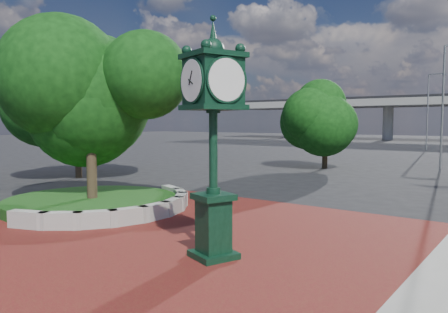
% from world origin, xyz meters
% --- Properties ---
extents(ground, '(200.00, 200.00, 0.00)m').
position_xyz_m(ground, '(0.00, 0.00, 0.00)').
color(ground, black).
rests_on(ground, ground).
extents(plaza, '(12.00, 12.00, 0.04)m').
position_xyz_m(plaza, '(0.00, -1.00, 0.02)').
color(plaza, maroon).
rests_on(plaza, ground).
extents(planter_wall, '(2.96, 6.77, 0.54)m').
position_xyz_m(planter_wall, '(-2.71, -0.00, 0.27)').
color(planter_wall, '#9E9B93').
rests_on(planter_wall, ground).
extents(grass_bed, '(6.10, 6.10, 0.40)m').
position_xyz_m(grass_bed, '(-5.00, 0.00, 0.20)').
color(grass_bed, '#124113').
rests_on(grass_bed, ground).
extents(tree_planter, '(5.20, 5.20, 6.33)m').
position_xyz_m(tree_planter, '(-5.00, 0.00, 3.72)').
color(tree_planter, '#38281C').
rests_on(tree_planter, ground).
extents(tree_northwest, '(5.60, 5.60, 6.93)m').
position_xyz_m(tree_northwest, '(-13.00, 5.00, 4.12)').
color(tree_northwest, '#38281C').
rests_on(tree_northwest, ground).
extents(tree_street, '(4.40, 4.40, 5.45)m').
position_xyz_m(tree_street, '(-4.00, 18.00, 3.24)').
color(tree_street, '#38281C').
rests_on(tree_street, ground).
extents(post_clock, '(1.37, 1.37, 5.36)m').
position_xyz_m(post_clock, '(2.11, -1.98, 2.94)').
color(post_clock, black).
rests_on(post_clock, ground).
extents(street_lamp_near, '(1.84, 0.49, 8.24)m').
position_xyz_m(street_lamp_near, '(2.48, 22.71, 4.83)').
color(street_lamp_near, slate).
rests_on(street_lamp_near, ground).
extents(street_lamp_far, '(1.91, 0.33, 8.49)m').
position_xyz_m(street_lamp_far, '(-2.78, 43.40, 4.98)').
color(street_lamp_far, slate).
rests_on(street_lamp_far, ground).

